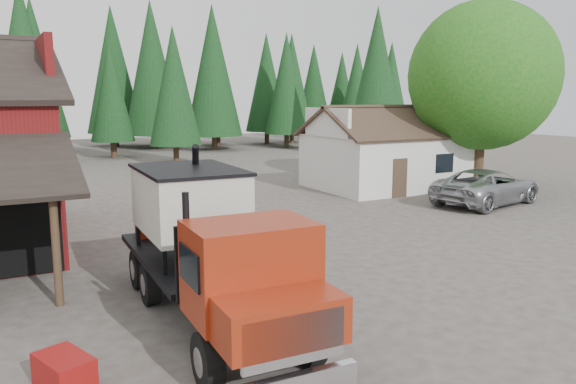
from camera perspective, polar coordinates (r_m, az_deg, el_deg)
name	(u,v)px	position (r m, az deg, el deg)	size (l,w,h in m)	color
ground	(299,294)	(14.87, 1.17, -10.32)	(120.00, 120.00, 0.00)	#463E37
farmhouse	(387,158)	(32.25, 9.98, 3.43)	(8.60, 6.42, 4.65)	silver
deciduous_tree	(483,81)	(32.59, 19.22, 10.58)	(8.00, 8.00, 10.20)	#382619
conifer_backdrop	(73,153)	(54.83, -21.02, 3.70)	(76.00, 16.00, 16.00)	black
near_pine_b	(174,86)	(44.10, -11.51, 10.51)	(3.96, 3.96, 10.40)	#382619
near_pine_c	(377,75)	(47.90, 8.99, 11.70)	(4.84, 4.84, 12.40)	#382619
near_pine_d	(24,65)	(46.31, -25.25, 11.62)	(5.28, 5.28, 13.40)	#382619
feed_truck	(209,244)	(12.74, -8.01, -5.23)	(2.66, 8.74, 3.91)	black
silver_car	(487,187)	(28.38, 19.57, 0.52)	(2.81, 6.10, 1.70)	#A4A6AC
equip_box	(64,372)	(11.09, -21.77, -16.61)	(0.70, 1.10, 0.60)	maroon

